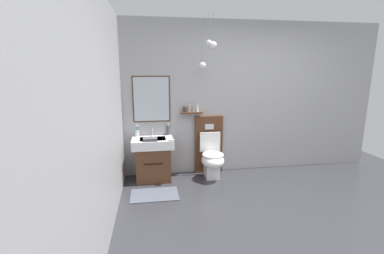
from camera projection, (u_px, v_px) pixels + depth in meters
name	position (u px, v px, depth m)	size (l,w,h in m)	color
ground_plane	(309.00, 234.00, 2.98)	(5.81, 5.33, 0.10)	#2D2D33
wall_back	(249.00, 98.00, 4.64)	(4.61, 0.62, 2.57)	#A8A8AA
wall_left	(92.00, 125.00, 2.37)	(0.12, 4.13, 2.57)	#A8A8AA
bath_mat	(155.00, 195.00, 3.81)	(0.68, 0.44, 0.01)	#474C56
vanity_sink_left	(153.00, 157.00, 4.32)	(0.66, 0.50, 0.69)	#56331E
tap_on_left_sink	(152.00, 131.00, 4.41)	(0.03, 0.13, 0.11)	silver
toilet	(211.00, 154.00, 4.47)	(0.48, 0.62, 1.00)	#56331E
toothbrush_cup	(137.00, 133.00, 4.36)	(0.07, 0.07, 0.19)	silver
soap_dispenser	(168.00, 130.00, 4.44)	(0.06, 0.06, 0.20)	#4C4C51
folded_hand_towel	(150.00, 139.00, 4.09)	(0.22, 0.16, 0.04)	#47474C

